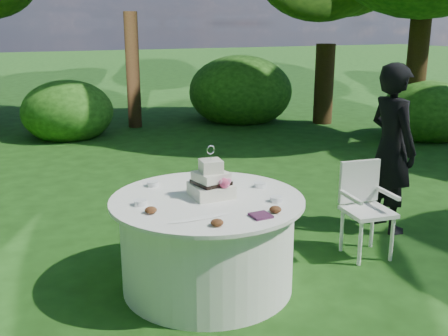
{
  "coord_description": "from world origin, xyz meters",
  "views": [
    {
      "loc": [
        -1.58,
        -3.64,
        2.12
      ],
      "look_at": [
        0.15,
        0.0,
        1.0
      ],
      "focal_mm": 42.0,
      "sensor_mm": 36.0,
      "label": 1
    }
  ],
  "objects_px": {
    "guest": "(392,148)",
    "table": "(207,242)",
    "chair": "(364,201)",
    "cake": "(211,183)",
    "napkins": "(261,216)"
  },
  "relations": [
    {
      "from": "guest",
      "to": "cake",
      "type": "height_order",
      "value": "guest"
    },
    {
      "from": "guest",
      "to": "table",
      "type": "height_order",
      "value": "guest"
    },
    {
      "from": "table",
      "to": "guest",
      "type": "bearing_deg",
      "value": 9.07
    },
    {
      "from": "table",
      "to": "cake",
      "type": "relative_size",
      "value": 3.67
    },
    {
      "from": "napkins",
      "to": "table",
      "type": "distance_m",
      "value": 0.7
    },
    {
      "from": "guest",
      "to": "cake",
      "type": "xyz_separation_m",
      "value": [
        -2.19,
        -0.33,
        0.01
      ]
    },
    {
      "from": "table",
      "to": "chair",
      "type": "xyz_separation_m",
      "value": [
        1.58,
        -0.04,
        0.13
      ]
    },
    {
      "from": "napkins",
      "to": "table",
      "type": "height_order",
      "value": "napkins"
    },
    {
      "from": "guest",
      "to": "table",
      "type": "distance_m",
      "value": 2.32
    },
    {
      "from": "napkins",
      "to": "cake",
      "type": "relative_size",
      "value": 0.33
    },
    {
      "from": "guest",
      "to": "table",
      "type": "relative_size",
      "value": 1.12
    },
    {
      "from": "napkins",
      "to": "chair",
      "type": "bearing_deg",
      "value": 20.28
    },
    {
      "from": "chair",
      "to": "guest",
      "type": "bearing_deg",
      "value": 31.03
    },
    {
      "from": "napkins",
      "to": "guest",
      "type": "height_order",
      "value": "guest"
    },
    {
      "from": "cake",
      "to": "chair",
      "type": "bearing_deg",
      "value": -2.25
    }
  ]
}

